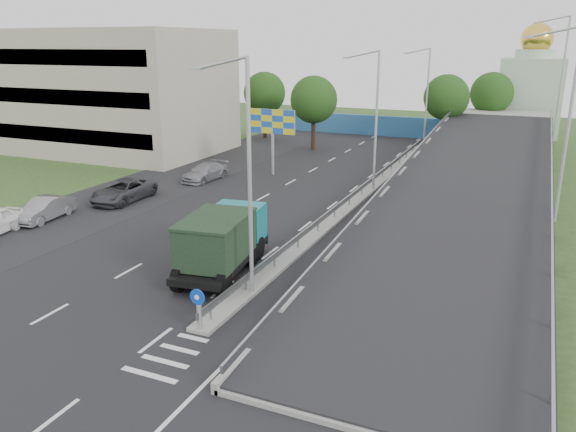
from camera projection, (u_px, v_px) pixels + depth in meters
The scene contains 22 objects.
ground at pixel (167, 361), 19.77m from camera, with size 160.00×160.00×0.00m, color #2D4C1E.
road_surface at pixel (303, 206), 38.42m from camera, with size 26.00×90.00×0.04m, color black.
parking_strip at pixel (147, 188), 43.40m from camera, with size 8.00×90.00×0.05m, color black.
median at pixel (362, 196), 40.74m from camera, with size 1.00×44.00×0.20m, color gray.
overpass_ramp at pixel (471, 184), 37.37m from camera, with size 10.00×50.00×3.50m.
median_guardrail at pixel (362, 187), 40.54m from camera, with size 0.09×44.00×0.71m.
sign_bollard at pixel (199, 309), 21.36m from camera, with size 0.64×0.23×1.67m.
lamp_post_near at pixel (245, 167), 23.26m from camera, with size 2.74×0.18×10.08m.
lamp_post_mid at pixel (374, 114), 40.76m from camera, with size 2.74×0.18×10.08m.
lamp_post_far at pixel (425, 92), 58.25m from camera, with size 2.74×0.18×10.08m.
beige_building at pixel (104, 91), 57.50m from camera, with size 24.00×14.00×12.00m, color #A79F8C.
blue_wall at pixel (397, 127), 66.44m from camera, with size 30.00×0.50×2.40m, color teal.
church at pixel (531, 90), 66.86m from camera, with size 7.00×7.00×13.80m.
billboard at pixel (273, 125), 46.48m from camera, with size 4.00×0.24×5.50m.
tree_left_mid at pixel (314, 100), 57.07m from camera, with size 4.80×4.80×7.60m.
tree_median_far at pixel (446, 97), 59.47m from camera, with size 4.80×4.80×7.60m.
tree_left_far at pixel (265, 93), 64.51m from camera, with size 4.80×4.80×7.60m.
tree_ramp_far at pixel (492, 94), 64.05m from camera, with size 4.80×4.80×7.60m.
dump_truck at pixel (223, 239), 27.03m from camera, with size 3.45×7.15×3.03m.
parked_car_b at pixel (45, 209), 35.31m from camera, with size 1.51×4.34×1.43m, color gray.
parked_car_c at pixel (123, 191), 39.52m from camera, with size 2.49×5.39×1.50m, color #35353A.
parked_car_d at pixel (205, 172), 45.54m from camera, with size 1.89×4.66×1.35m, color gray.
Camera 1 is at (10.90, -14.19, 10.73)m, focal length 35.00 mm.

